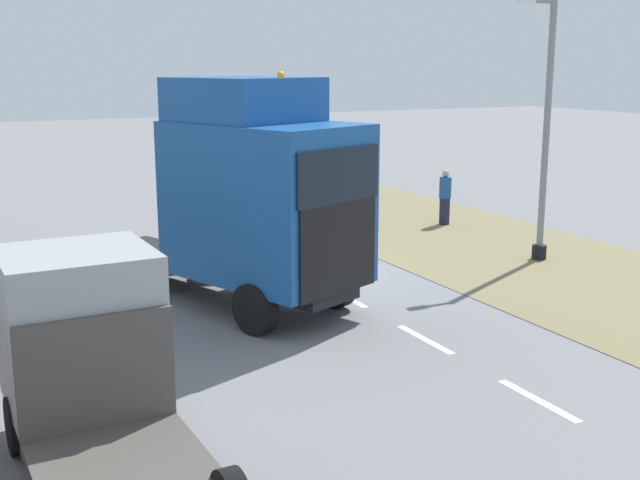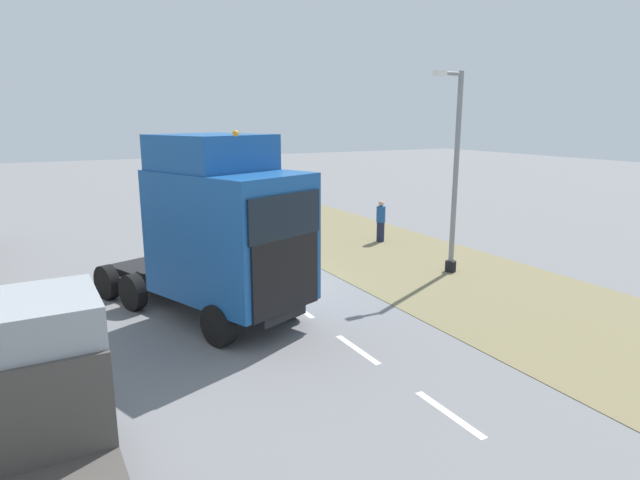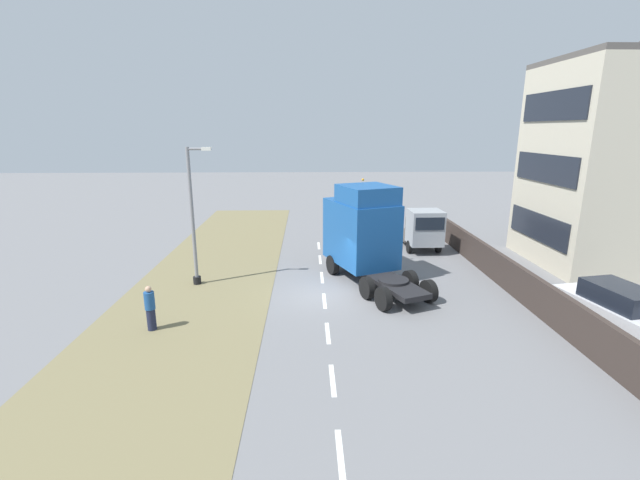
{
  "view_description": "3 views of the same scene",
  "coord_description": "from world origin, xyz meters",
  "px_view_note": "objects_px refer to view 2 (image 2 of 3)",
  "views": [
    {
      "loc": [
        8.38,
        17.94,
        5.22
      ],
      "look_at": [
        0.27,
        1.71,
        1.2
      ],
      "focal_mm": 45.0,
      "sensor_mm": 36.0,
      "label": 1
    },
    {
      "loc": [
        6.29,
        15.63,
        5.33
      ],
      "look_at": [
        -0.85,
        2.23,
        1.86
      ],
      "focal_mm": 30.0,
      "sensor_mm": 36.0,
      "label": 2
    },
    {
      "loc": [
        -0.75,
        -18.97,
        7.64
      ],
      "look_at": [
        -0.18,
        0.11,
        2.68
      ],
      "focal_mm": 24.0,
      "sensor_mm": 36.0,
      "label": 3
    }
  ],
  "objects_px": {
    "flatbed_truck": "(35,393)",
    "pedestrian": "(381,222)",
    "lamp_post": "(454,185)",
    "lorry_cab": "(223,230)"
  },
  "relations": [
    {
      "from": "flatbed_truck",
      "to": "pedestrian",
      "type": "distance_m",
      "value": 17.35
    },
    {
      "from": "flatbed_truck",
      "to": "lamp_post",
      "type": "height_order",
      "value": "lamp_post"
    },
    {
      "from": "flatbed_truck",
      "to": "lamp_post",
      "type": "bearing_deg",
      "value": 22.64
    },
    {
      "from": "pedestrian",
      "to": "flatbed_truck",
      "type": "bearing_deg",
      "value": 38.86
    },
    {
      "from": "lamp_post",
      "to": "lorry_cab",
      "type": "bearing_deg",
      "value": 4.92
    },
    {
      "from": "lamp_post",
      "to": "pedestrian",
      "type": "relative_size",
      "value": 3.75
    },
    {
      "from": "flatbed_truck",
      "to": "lorry_cab",
      "type": "bearing_deg",
      "value": 46.86
    },
    {
      "from": "lorry_cab",
      "to": "pedestrian",
      "type": "relative_size",
      "value": 4.11
    },
    {
      "from": "flatbed_truck",
      "to": "lamp_post",
      "type": "distance_m",
      "value": 14.27
    },
    {
      "from": "lamp_post",
      "to": "pedestrian",
      "type": "distance_m",
      "value": 5.59
    }
  ]
}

